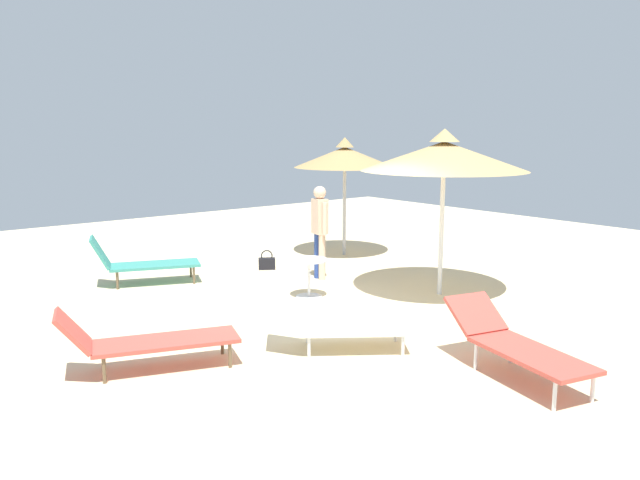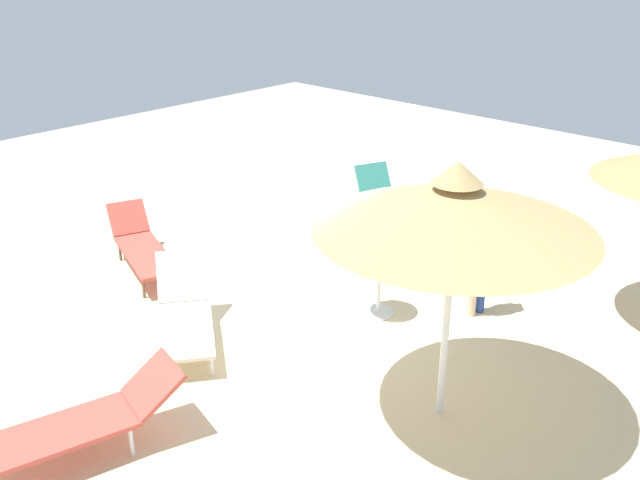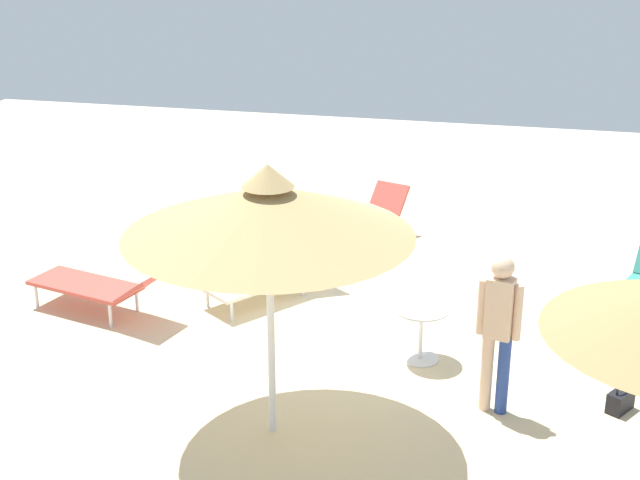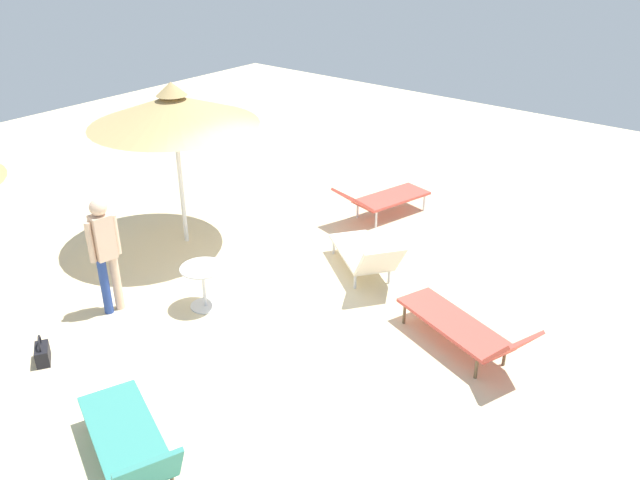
% 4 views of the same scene
% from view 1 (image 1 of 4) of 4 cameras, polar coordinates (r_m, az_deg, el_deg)
% --- Properties ---
extents(ground, '(24.00, 24.00, 0.10)m').
position_cam_1_polar(ground, '(9.78, 1.25, -7.24)').
color(ground, beige).
extents(parasol_umbrella_edge, '(2.26, 2.26, 2.64)m').
position_cam_1_polar(parasol_umbrella_edge, '(14.18, 2.23, 7.45)').
color(parasol_umbrella_edge, '#B2B2B7').
rests_on(parasol_umbrella_edge, ground).
extents(parasol_umbrella_back, '(2.80, 2.80, 2.84)m').
position_cam_1_polar(parasol_umbrella_back, '(10.90, 11.07, 7.41)').
color(parasol_umbrella_back, white).
rests_on(parasol_umbrella_back, ground).
extents(lounge_chair_center, '(1.31, 2.02, 0.92)m').
position_cam_1_polar(lounge_chair_center, '(12.13, -15.80, -1.91)').
color(lounge_chair_center, teal).
rests_on(lounge_chair_center, ground).
extents(lounge_chair_far_left, '(1.25, 2.16, 0.81)m').
position_cam_1_polar(lounge_chair_far_left, '(7.90, -15.45, -8.61)').
color(lounge_chair_far_left, '#CC4C3F').
rests_on(lounge_chair_far_left, ground).
extents(lounge_chair_near_right, '(1.63, 1.89, 0.90)m').
position_cam_1_polar(lounge_chair_near_right, '(8.30, 1.05, -7.24)').
color(lounge_chair_near_right, silver).
rests_on(lounge_chair_near_right, ground).
extents(lounge_chair_near_left, '(2.10, 1.11, 0.76)m').
position_cam_1_polar(lounge_chair_near_left, '(7.77, 17.08, -8.80)').
color(lounge_chair_near_left, '#CC4C3F').
rests_on(lounge_chair_near_left, ground).
extents(person_standing_far_right, '(0.46, 0.26, 1.78)m').
position_cam_1_polar(person_standing_far_right, '(11.95, -0.02, 1.27)').
color(person_standing_far_right, navy).
rests_on(person_standing_far_right, ground).
extents(handbag, '(0.32, 0.37, 0.40)m').
position_cam_1_polar(handbag, '(12.98, -4.79, -2.06)').
color(handbag, black).
rests_on(handbag, ground).
extents(side_table_round, '(0.65, 0.65, 0.66)m').
position_cam_1_polar(side_table_round, '(10.77, -1.00, -2.81)').
color(side_table_round, silver).
rests_on(side_table_round, ground).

